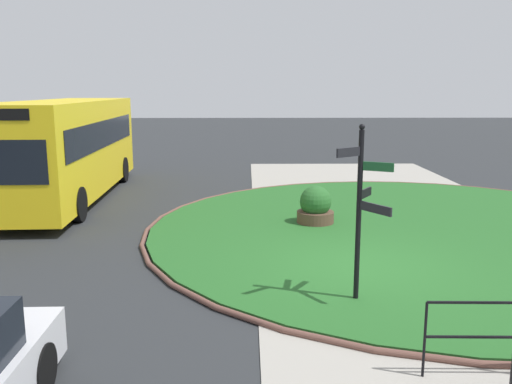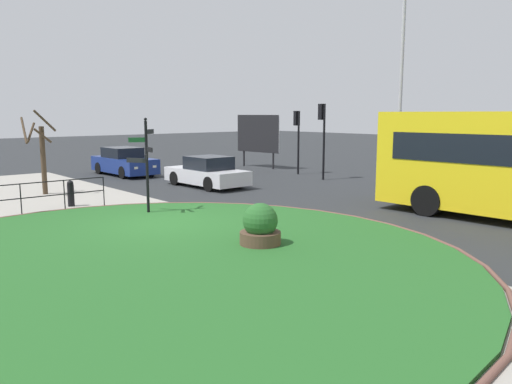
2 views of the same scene
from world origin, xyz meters
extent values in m
plane|color=#282B2D|center=(0.00, 0.00, 0.00)|extent=(120.00, 120.00, 0.00)
cube|color=#9E998E|center=(0.00, -1.92, 0.01)|extent=(32.00, 8.17, 0.02)
cylinder|color=#235B23|center=(3.08, -2.21, 0.05)|extent=(14.20, 14.20, 0.10)
torus|color=brown|center=(3.08, -2.21, 0.06)|extent=(14.51, 14.51, 0.11)
cylinder|color=black|center=(-1.73, 0.44, 1.52)|extent=(0.09, 0.09, 3.04)
sphere|color=black|center=(-1.73, 0.44, 3.09)|extent=(0.10, 0.10, 0.10)
cube|color=black|center=(-1.90, 0.69, 2.69)|extent=(0.33, 0.44, 0.15)
cube|color=#195128|center=(-1.86, 0.17, 2.44)|extent=(0.25, 0.47, 0.15)
cube|color=black|center=(-1.45, 0.40, 2.14)|extent=(0.47, 0.11, 0.15)
cube|color=black|center=(-1.48, 0.29, 1.93)|extent=(0.43, 0.29, 0.15)
cube|color=black|center=(-2.04, 0.24, 1.78)|extent=(0.58, 0.40, 0.15)
cylinder|color=black|center=(-4.21, 0.06, 0.52)|extent=(0.04, 0.04, 1.04)
cube|color=yellow|center=(7.56, 8.43, 1.80)|extent=(10.48, 2.93, 3.05)
cube|color=black|center=(7.61, 7.15, 2.23)|extent=(9.14, 0.37, 0.88)
cube|color=black|center=(7.51, 9.71, 2.23)|extent=(9.14, 0.37, 0.88)
cube|color=black|center=(2.35, 8.23, 1.95)|extent=(0.10, 2.08, 1.10)
cylinder|color=black|center=(4.28, 7.13, 0.50)|extent=(1.01, 0.34, 1.00)
cylinder|color=black|center=(10.93, 7.38, 0.50)|extent=(1.01, 0.34, 1.00)
cylinder|color=black|center=(10.84, 9.72, 0.50)|extent=(1.01, 0.34, 1.00)
cylinder|color=black|center=(-4.49, 4.89, 0.32)|extent=(0.64, 0.23, 0.64)
cylinder|color=brown|center=(3.70, 0.48, 0.20)|extent=(1.01, 1.01, 0.41)
sphere|color=#286028|center=(3.70, 0.48, 0.69)|extent=(0.86, 0.86, 0.86)
camera|label=1|loc=(-10.58, 2.34, 3.70)|focal=37.64mm
camera|label=2|loc=(12.68, -7.51, 3.26)|focal=35.42mm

